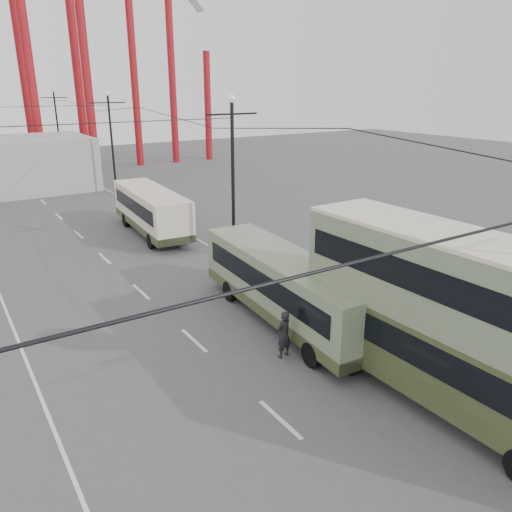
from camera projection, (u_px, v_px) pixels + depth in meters
ground at (403, 489)px, 12.78m from camera, size 160.00×160.00×0.00m
road_markings at (120, 269)px, 27.98m from camera, size 12.52×120.00×0.01m
lamp_post_mid at (233, 180)px, 28.42m from camera, size 3.20×0.44×9.32m
lamp_post_far at (112, 144)px, 45.89m from camera, size 3.20×0.44×9.32m
lamp_post_distant at (58, 127)px, 63.35m from camera, size 3.20×0.44×9.32m
double_decker_bus at (453, 315)px, 15.19m from camera, size 2.86×10.62×5.68m
single_decker_green at (285, 285)px, 21.28m from camera, size 3.18×10.83×3.02m
single_decker_cream at (151, 210)px, 34.11m from camera, size 3.17×10.02×3.07m
pedestrian at (284, 334)px, 18.72m from camera, size 0.77×0.58×1.89m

